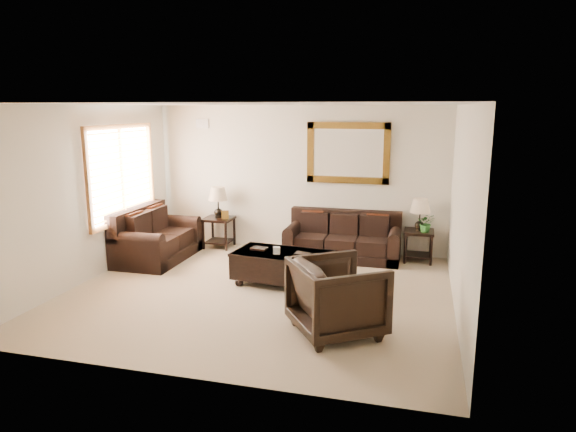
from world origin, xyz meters
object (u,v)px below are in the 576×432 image
(end_table_right, at_px, (420,221))
(coffee_table, at_px, (282,264))
(sofa, at_px, (343,241))
(armchair, at_px, (337,294))
(loveseat, at_px, (155,240))
(end_table_left, at_px, (218,208))

(end_table_right, height_order, coffee_table, end_table_right)
(end_table_right, bearing_deg, sofa, -175.36)
(end_table_right, height_order, armchair, end_table_right)
(coffee_table, bearing_deg, loveseat, 171.90)
(end_table_left, xyz_separation_m, coffee_table, (1.74, -1.72, -0.46))
(loveseat, height_order, end_table_right, end_table_right)
(sofa, distance_m, coffee_table, 1.77)
(end_table_right, xyz_separation_m, armchair, (-0.90, -3.28, -0.23))
(sofa, bearing_deg, end_table_left, 177.83)
(loveseat, height_order, armchair, armchair)
(end_table_left, distance_m, end_table_right, 3.74)
(end_table_right, distance_m, coffee_table, 2.68)
(end_table_left, xyz_separation_m, armchair, (2.84, -3.27, -0.27))
(sofa, bearing_deg, coffee_table, -113.01)
(sofa, height_order, end_table_left, end_table_left)
(end_table_right, distance_m, armchair, 3.41)
(sofa, distance_m, end_table_left, 2.47)
(loveseat, xyz_separation_m, armchair, (3.64, -2.23, 0.15))
(sofa, height_order, armchair, armchair)
(end_table_left, bearing_deg, sofa, -2.17)
(loveseat, xyz_separation_m, end_table_left, (0.80, 1.04, 0.43))
(coffee_table, bearing_deg, end_table_left, 142.12)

